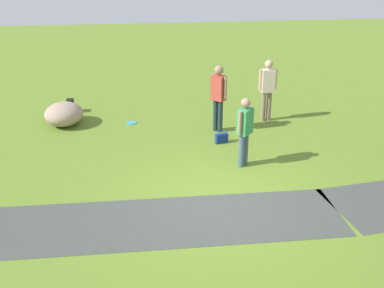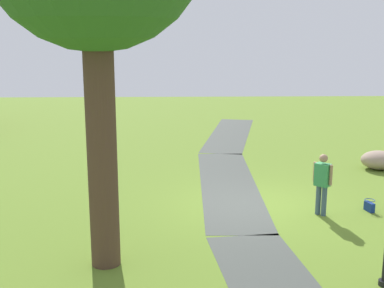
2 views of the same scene
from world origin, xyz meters
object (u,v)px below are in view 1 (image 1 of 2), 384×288
Objects in this scene: backpack_by_boulder at (70,106)px; frisbee_on_grass at (132,123)px; woman_with_handbag at (218,93)px; passerby_on_path at (268,86)px; man_near_boulder at (245,128)px; lawn_boulder at (64,114)px; handbag_on_grass at (222,138)px.

frisbee_on_grass is at bearing 146.28° from backpack_by_boulder.
woman_with_handbag is at bearing 158.81° from frisbee_on_grass.
passerby_on_path is at bearing -157.24° from woman_with_handbag.
man_near_boulder is 3.97× the size of backpack_by_boulder.
passerby_on_path is 4.37× the size of backpack_by_boulder.
lawn_boulder is 0.72× the size of passerby_on_path.
handbag_on_grass is (0.23, -1.34, -0.77)m from man_near_boulder.
frisbee_on_grass is at bearing 175.68° from lawn_boulder.
backpack_by_boulder is 1.50× the size of frisbee_on_grass.
woman_with_handbag reaches higher than frisbee_on_grass.
backpack_by_boulder is at bearing -33.72° from frisbee_on_grass.
lawn_boulder is 1.88m from frisbee_on_grass.
man_near_boulder is at bearing 64.51° from passerby_on_path.
man_near_boulder is at bearing 128.82° from frisbee_on_grass.
woman_with_handbag is 5.27× the size of handbag_on_grass.
man_near_boulder reaches higher than frisbee_on_grass.
backpack_by_boulder is at bearing -44.99° from man_near_boulder.
backpack_by_boulder is at bearing -92.16° from lawn_boulder.
backpack_by_boulder is (4.29, -4.29, -0.72)m from man_near_boulder.
lawn_boulder is 5.74m from passerby_on_path.
handbag_on_grass is at bearing 144.03° from backpack_by_boulder.
handbag_on_grass is at bearing 86.25° from woman_with_handbag.
woman_with_handbag is 1.13× the size of man_near_boulder.
frisbee_on_grass is (3.83, -0.26, -1.01)m from passerby_on_path.
passerby_on_path reaches higher than man_near_boulder.
backpack_by_boulder is at bearing -35.97° from handbag_on_grass.
woman_with_handbag is at bearing 152.94° from backpack_by_boulder.
woman_with_handbag is 4.70m from backpack_by_boulder.
lawn_boulder is 5.43m from man_near_boulder.
lawn_boulder is 4.68× the size of frisbee_on_grass.
lawn_boulder is 3.68× the size of handbag_on_grass.
lawn_boulder is at bearing -4.32° from frisbee_on_grass.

